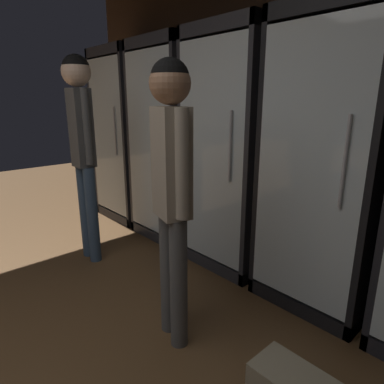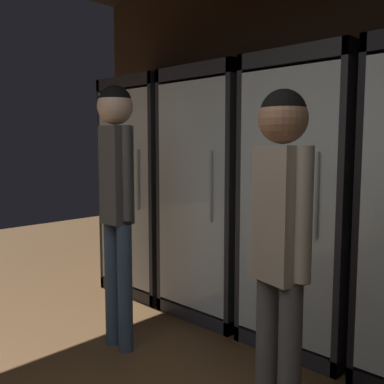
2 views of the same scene
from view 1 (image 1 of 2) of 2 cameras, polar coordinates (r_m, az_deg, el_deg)
name	(u,v)px [view 1 (image 1 of 2)]	position (r m, az deg, el deg)	size (l,w,h in m)	color
wall_back	(314,97)	(2.74, 20.24, 15.17)	(6.00, 0.06, 2.80)	#382619
cooler_far_left	(132,138)	(4.01, -10.22, 9.15)	(0.75, 0.61, 1.92)	#2B2B30
cooler_left	(176,145)	(3.36, -2.77, 8.10)	(0.75, 0.61, 1.92)	#2B2B30
cooler_center	(238,154)	(2.79, 7.87, 6.51)	(0.75, 0.61, 1.92)	#2B2B30
cooler_right	(332,169)	(2.36, 22.96, 3.65)	(0.75, 0.61, 1.92)	black
shopper_near	(172,176)	(1.75, -3.54, 2.84)	(0.33, 0.21, 1.58)	#4C4C4C
shopper_far	(82,133)	(2.89, -18.51, 9.63)	(0.28, 0.23, 1.72)	#384C66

